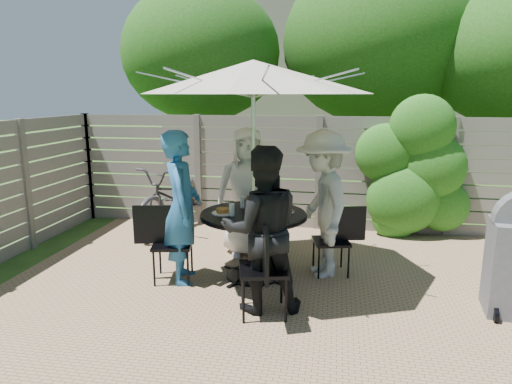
% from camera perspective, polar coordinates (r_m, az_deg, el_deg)
% --- Properties ---
extents(backyard_envelope, '(60.00, 60.00, 5.00)m').
position_cam_1_polar(backyard_envelope, '(14.56, 9.64, 13.73)').
color(backyard_envelope, '#2C4816').
rests_on(backyard_envelope, ground).
extents(patio_table, '(1.54, 1.54, 0.81)m').
position_cam_1_polar(patio_table, '(5.43, -0.32, -5.11)').
color(patio_table, black).
rests_on(patio_table, ground).
extents(umbrella, '(3.26, 3.26, 2.55)m').
position_cam_1_polar(umbrella, '(5.19, -0.34, 14.17)').
color(umbrella, silver).
rests_on(umbrella, ground).
extents(chair_back, '(0.55, 0.73, 0.96)m').
position_cam_1_polar(chair_back, '(6.43, -1.20, -4.93)').
color(chair_back, black).
rests_on(chair_back, ground).
extents(person_back, '(0.98, 0.78, 1.76)m').
position_cam_1_polar(person_back, '(6.15, -1.12, -0.04)').
color(person_back, silver).
rests_on(person_back, ground).
extents(chair_left, '(0.70, 0.53, 0.93)m').
position_cam_1_polar(chair_left, '(5.51, -10.45, -8.20)').
color(chair_left, black).
rests_on(chair_left, ground).
extents(person_left, '(0.60, 0.75, 1.79)m').
position_cam_1_polar(person_left, '(5.32, -9.25, -1.96)').
color(person_left, '#215C92').
rests_on(person_left, ground).
extents(chair_front, '(0.57, 0.75, 0.98)m').
position_cam_1_polar(chair_front, '(4.63, 0.94, -11.87)').
color(chair_front, black).
rests_on(chair_front, ground).
extents(person_front, '(0.97, 0.85, 1.70)m').
position_cam_1_polar(person_front, '(4.56, 0.76, -4.80)').
color(person_front, black).
rests_on(person_front, ground).
extents(chair_right, '(0.65, 0.50, 0.86)m').
position_cam_1_polar(chair_right, '(5.70, 9.46, -7.68)').
color(chair_right, black).
rests_on(chair_right, ground).
extents(person_right, '(0.96, 1.29, 1.78)m').
position_cam_1_polar(person_right, '(5.49, 8.33, -1.55)').
color(person_right, '#AFB1AC').
rests_on(person_right, ground).
extents(plate_back, '(0.26, 0.26, 0.06)m').
position_cam_1_polar(plate_back, '(5.70, -0.70, -1.44)').
color(plate_back, white).
rests_on(plate_back, patio_table).
extents(plate_left, '(0.26, 0.26, 0.06)m').
position_cam_1_polar(plate_left, '(5.33, -4.18, -2.45)').
color(plate_left, white).
rests_on(plate_left, patio_table).
extents(plate_front, '(0.26, 0.26, 0.06)m').
position_cam_1_polar(plate_front, '(5.01, 0.11, -3.38)').
color(plate_front, white).
rests_on(plate_front, patio_table).
extents(plate_right, '(0.26, 0.26, 0.06)m').
position_cam_1_polar(plate_right, '(5.40, 3.48, -2.24)').
color(plate_right, white).
rests_on(plate_right, patio_table).
extents(plate_extra, '(0.24, 0.24, 0.06)m').
position_cam_1_polar(plate_extra, '(5.09, 2.05, -3.14)').
color(plate_extra, white).
rests_on(plate_extra, patio_table).
extents(glass_back, '(0.07, 0.07, 0.14)m').
position_cam_1_polar(glass_back, '(5.59, -1.67, -1.26)').
color(glass_back, silver).
rests_on(glass_back, patio_table).
extents(glass_left, '(0.07, 0.07, 0.14)m').
position_cam_1_polar(glass_left, '(5.22, -3.04, -2.23)').
color(glass_left, silver).
rests_on(glass_left, patio_table).
extents(glass_front, '(0.07, 0.07, 0.14)m').
position_cam_1_polar(glass_front, '(5.11, 1.15, -2.55)').
color(glass_front, silver).
rests_on(glass_front, patio_table).
extents(syrup_jug, '(0.09, 0.09, 0.16)m').
position_cam_1_polar(syrup_jug, '(5.38, -1.01, -1.66)').
color(syrup_jug, '#59280C').
rests_on(syrup_jug, patio_table).
extents(coffee_cup, '(0.08, 0.08, 0.12)m').
position_cam_1_polar(coffee_cup, '(5.57, 0.47, -1.40)').
color(coffee_cup, '#C6B293').
rests_on(coffee_cup, patio_table).
extents(bicycle, '(1.17, 2.16, 1.08)m').
position_cam_1_polar(bicycle, '(7.49, -9.80, -0.64)').
color(bicycle, '#333338').
rests_on(bicycle, ground).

